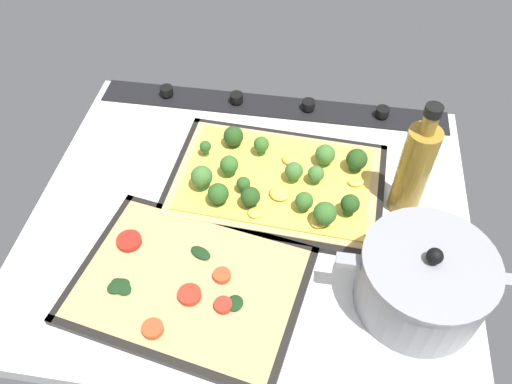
% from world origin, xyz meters
% --- Properties ---
extents(ground_plane, '(0.77, 0.67, 0.03)m').
position_xyz_m(ground_plane, '(0.00, 0.00, -0.01)').
color(ground_plane, white).
extents(stove_control_panel, '(0.74, 0.07, 0.03)m').
position_xyz_m(stove_control_panel, '(0.00, -0.30, 0.01)').
color(stove_control_panel, black).
rests_on(stove_control_panel, ground_plane).
extents(baking_tray_front, '(0.41, 0.29, 0.01)m').
position_xyz_m(baking_tray_front, '(-0.04, -0.08, 0.00)').
color(baking_tray_front, black).
rests_on(baking_tray_front, ground_plane).
extents(broccoli_pizza, '(0.39, 0.27, 0.06)m').
position_xyz_m(broccoli_pizza, '(-0.04, -0.07, 0.02)').
color(broccoli_pizza, tan).
rests_on(broccoli_pizza, baking_tray_front).
extents(baking_tray_back, '(0.40, 0.32, 0.01)m').
position_xyz_m(baking_tray_back, '(0.07, 0.16, 0.00)').
color(baking_tray_back, black).
rests_on(baking_tray_back, ground_plane).
extents(veggie_pizza_back, '(0.37, 0.30, 0.02)m').
position_xyz_m(veggie_pizza_back, '(0.08, 0.16, 0.01)').
color(veggie_pizza_back, tan).
rests_on(veggie_pizza_back, baking_tray_back).
extents(cooking_pot, '(0.27, 0.20, 0.14)m').
position_xyz_m(cooking_pot, '(-0.28, 0.13, 0.06)').
color(cooking_pot, gray).
rests_on(cooking_pot, ground_plane).
extents(oil_bottle, '(0.05, 0.05, 0.23)m').
position_xyz_m(oil_bottle, '(-0.27, -0.06, 0.10)').
color(oil_bottle, olive).
rests_on(oil_bottle, ground_plane).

